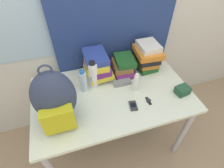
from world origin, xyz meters
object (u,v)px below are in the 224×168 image
sunscreen_bottle (136,83)px  wristwatch (149,101)px  sports_bottle (93,75)px  sunglasses_case (122,83)px  book_stack_center (123,65)px  cell_phone (133,106)px  water_bottle (83,81)px  camera_pouch (183,90)px  backpack (55,99)px  book_stack_left (97,66)px  book_stack_right (147,56)px

sunscreen_bottle → wristwatch: sunscreen_bottle is taller
sports_bottle → sunglasses_case: sports_bottle is taller
book_stack_center → sunscreen_bottle: size_ratio=1.59×
cell_phone → wristwatch: bearing=5.4°
water_bottle → sunscreen_bottle: size_ratio=1.18×
cell_phone → wristwatch: size_ratio=1.18×
sunglasses_case → camera_pouch: size_ratio=1.27×
backpack → book_stack_left: (0.36, 0.35, -0.08)m
book_stack_left → camera_pouch: (0.60, -0.41, -0.09)m
backpack → book_stack_right: (0.83, 0.35, -0.07)m
sunglasses_case → sunscreen_bottle: bearing=-49.6°
book_stack_left → sunglasses_case: 0.26m
sports_bottle → sunglasses_case: bearing=-14.3°
backpack → sunglasses_case: (0.54, 0.19, -0.18)m
cell_phone → backpack: bearing=173.1°
backpack → book_stack_left: size_ratio=1.68×
backpack → book_stack_right: backpack is taller
cell_phone → camera_pouch: camera_pouch is taller
book_stack_center → water_bottle: water_bottle is taller
water_bottle → sports_bottle: (0.09, 0.03, 0.02)m
water_bottle → sunglasses_case: water_bottle is taller
backpack → water_bottle: 0.32m
camera_pouch → sunglasses_case: bearing=150.4°
water_bottle → sports_bottle: bearing=18.0°
cell_phone → sports_bottle: bearing=126.4°
book_stack_center → wristwatch: bearing=-80.9°
backpack → camera_pouch: (0.97, -0.05, -0.17)m
book_stack_left → wristwatch: bearing=-52.9°
wristwatch → sunglasses_case: bearing=118.9°
book_stack_left → sunscreen_bottle: bearing=-45.5°
book_stack_right → cell_phone: book_stack_right is taller
wristwatch → book_stack_center: bearing=99.1°
book_stack_center → sunscreen_bottle: (0.01, -0.26, 0.02)m
sports_bottle → sunscreen_bottle: sports_bottle is taller
book_stack_right → wristwatch: bearing=-111.4°
book_stack_center → water_bottle: size_ratio=1.35×
book_stack_center → camera_pouch: (0.36, -0.41, -0.03)m
sports_bottle → wristwatch: (0.37, -0.30, -0.11)m
book_stack_center → camera_pouch: size_ratio=2.34×
book_stack_center → sunglasses_case: (-0.07, -0.17, -0.05)m
book_stack_right → backpack: bearing=-157.0°
sunglasses_case → wristwatch: bearing=-61.1°
camera_pouch → wristwatch: (-0.30, 0.00, -0.03)m
wristwatch → book_stack_right: bearing=68.6°
sunscreen_bottle → wristwatch: size_ratio=2.15×
backpack → camera_pouch: 0.98m
book_stack_left → book_stack_center: size_ratio=1.01×
book_stack_right → sunglasses_case: bearing=-150.7°
book_stack_left → sunglasses_case: bearing=-43.4°
book_stack_center → sunscreen_bottle: sunscreen_bottle is taller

